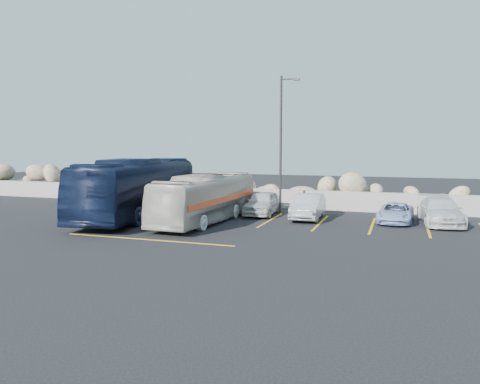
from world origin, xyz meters
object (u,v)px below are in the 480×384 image
(tour_coach, at_px, (139,188))
(car_b, at_px, (308,207))
(lamppost, at_px, (282,141))
(car_a, at_px, (262,203))
(car_d, at_px, (395,213))
(car_c, at_px, (440,211))
(vintage_bus, at_px, (206,198))

(tour_coach, height_order, car_b, tour_coach)
(lamppost, xyz_separation_m, car_a, (-0.94, -0.73, -3.61))
(tour_coach, distance_m, car_d, 14.04)
(car_d, bearing_deg, tour_coach, -165.89)
(car_c, bearing_deg, car_a, 173.82)
(car_a, bearing_deg, car_d, -5.84)
(car_b, xyz_separation_m, car_c, (6.73, 0.52, -0.01))
(vintage_bus, bearing_deg, car_d, 20.16)
(tour_coach, height_order, car_c, tour_coach)
(car_c, height_order, car_d, car_c)
(tour_coach, distance_m, car_c, 16.22)
(lamppost, relative_size, car_b, 1.95)
(car_a, xyz_separation_m, car_b, (2.81, -0.64, -0.01))
(vintage_bus, distance_m, car_b, 5.66)
(lamppost, relative_size, vintage_bus, 0.89)
(lamppost, distance_m, vintage_bus, 5.97)
(car_a, distance_m, car_c, 9.55)
(car_b, bearing_deg, car_a, 165.72)
(tour_coach, xyz_separation_m, car_d, (13.76, 2.55, -1.13))
(car_a, relative_size, car_c, 0.87)
(car_d, bearing_deg, car_a, -179.58)
(car_c, bearing_deg, car_b, 178.93)
(car_d, bearing_deg, car_c, 11.29)
(car_b, height_order, car_c, car_b)
(tour_coach, relative_size, car_d, 3.22)
(car_d, bearing_deg, car_b, -173.56)
(car_b, height_order, car_d, car_b)
(car_a, distance_m, car_d, 7.38)
(car_c, bearing_deg, lamppost, 168.88)
(tour_coach, bearing_deg, vintage_bus, -13.90)
(car_a, bearing_deg, vintage_bus, -123.80)
(car_b, xyz_separation_m, car_d, (4.55, 0.22, -0.17))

